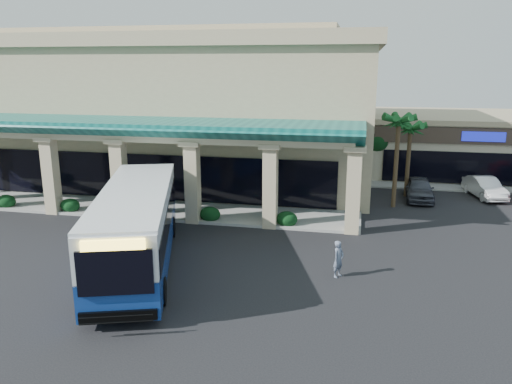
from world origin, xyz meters
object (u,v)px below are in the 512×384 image
(car_silver, at_px, (419,189))
(pedestrian, at_px, (338,259))
(car_white, at_px, (485,187))
(transit_bus, at_px, (137,228))

(car_silver, bearing_deg, pedestrian, -107.52)
(car_white, bearing_deg, pedestrian, -133.23)
(pedestrian, distance_m, car_white, 18.11)
(car_silver, distance_m, car_white, 4.74)
(transit_bus, height_order, pedestrian, transit_bus)
(transit_bus, distance_m, pedestrian, 9.02)
(transit_bus, height_order, car_white, transit_bus)
(pedestrian, bearing_deg, car_silver, 12.30)
(transit_bus, bearing_deg, car_silver, 28.38)
(pedestrian, relative_size, car_silver, 0.36)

